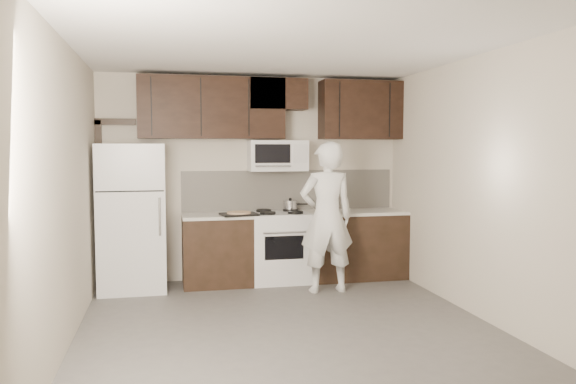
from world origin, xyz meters
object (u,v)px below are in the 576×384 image
object	(u,v)px
stove	(279,247)
microwave	(277,156)
person	(327,217)
refrigerator	(132,218)

from	to	relation	value
stove	microwave	bearing A→B (deg)	90.10
stove	person	world-z (taller)	person
refrigerator	microwave	bearing A→B (deg)	5.15
refrigerator	person	xyz separation A→B (m)	(2.31, -0.59, 0.01)
refrigerator	stove	bearing A→B (deg)	1.51
stove	refrigerator	xyz separation A→B (m)	(-1.85, -0.05, 0.44)
stove	person	xyz separation A→B (m)	(0.46, -0.64, 0.45)
stove	microwave	distance (m)	1.20
person	stove	bearing A→B (deg)	-55.52
microwave	person	world-z (taller)	microwave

